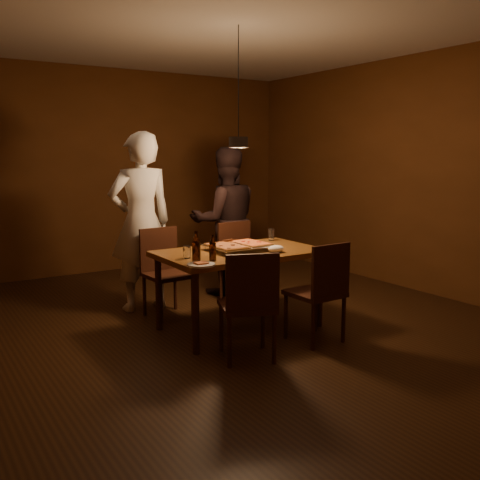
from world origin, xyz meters
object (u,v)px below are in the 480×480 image
beer_bottle_b (213,248)px  diner_white (141,222)px  chair_far_left (164,264)px  diner_dark (225,221)px  dining_table (240,258)px  chair_far_right (239,255)px  pendant_lamp (238,141)px  plate_slice (201,264)px  chair_near_right (322,283)px  pizza_tray (238,248)px  beer_bottle_a (196,247)px  chair_near_left (249,296)px

beer_bottle_b → diner_white: (-0.07, 1.38, 0.07)m
chair_far_left → diner_dark: 1.12m
dining_table → chair_far_right: size_ratio=3.09×
dining_table → diner_dark: bearing=64.8°
beer_bottle_b → pendant_lamp: pendant_lamp is taller
beer_bottle_b → plate_slice: size_ratio=0.98×
chair_near_right → diner_white: (-0.90, 1.83, 0.40)m
pendant_lamp → dining_table: bearing=-117.9°
chair_near_right → beer_bottle_b: beer_bottle_b is taller
chair_far_right → chair_near_right: 1.49m
chair_near_right → diner_white: size_ratio=0.26×
chair_near_right → pizza_tray: (-0.37, 0.76, 0.24)m
pendant_lamp → chair_far_left: bearing=128.9°
chair_far_right → pendant_lamp: pendant_lamp is taller
chair_far_right → beer_bottle_a: bearing=42.3°
pendant_lamp → chair_near_left: bearing=-117.6°
plate_slice → diner_dark: 1.99m
dining_table → chair_near_left: 0.85m
dining_table → chair_near_left: bearing=-117.5°
pizza_tray → pendant_lamp: size_ratio=0.50×
beer_bottle_b → diner_dark: 1.79m
beer_bottle_b → diner_white: bearing=93.1°
chair_far_left → chair_far_right: size_ratio=1.00×
plate_slice → diner_dark: bearing=53.3°
chair_near_left → plate_slice: 0.47m
diner_dark → plate_slice: bearing=68.8°
chair_far_right → chair_near_right: same height
chair_near_left → diner_dark: diner_dark is taller
chair_far_right → diner_white: 1.13m
dining_table → beer_bottle_a: beer_bottle_a is taller
chair_far_right → dining_table: bearing=56.5°
chair_near_right → diner_dark: bearing=82.2°
pizza_tray → beer_bottle_b: 0.55m
chair_near_right → diner_white: bearing=113.9°
pizza_tray → chair_far_right: bearing=57.5°
diner_dark → diner_white: bearing=20.4°
chair_near_right → pendant_lamp: pendant_lamp is taller
plate_slice → diner_dark: size_ratio=0.13×
chair_far_left → chair_far_right: 0.90m
diner_dark → beer_bottle_b: bearing=71.0°
dining_table → pizza_tray: size_ratio=2.73×
pizza_tray → plate_slice: (-0.63, -0.43, -0.01)m
chair_far_left → chair_near_left: bearing=88.1°
chair_far_left → pizza_tray: 0.90m
dining_table → beer_bottle_b: bearing=-148.4°
beer_bottle_a → beer_bottle_b: 0.15m
dining_table → beer_bottle_b: size_ratio=6.69×
pizza_tray → pendant_lamp: bearing=57.7°
chair_far_right → chair_near_right: (-0.10, -1.49, 0.00)m
chair_near_right → plate_slice: chair_near_right is taller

